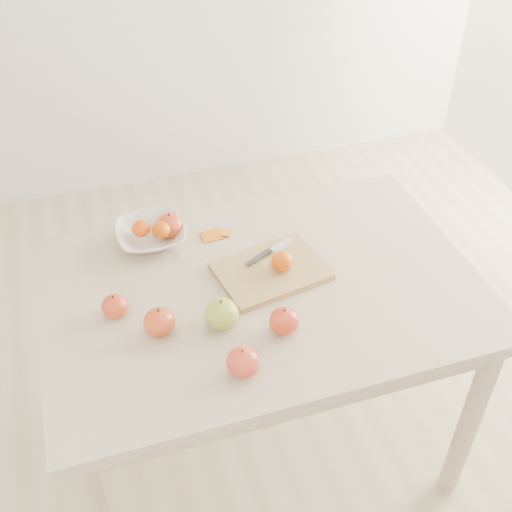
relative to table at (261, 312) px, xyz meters
name	(u,v)px	position (x,y,z in m)	size (l,w,h in m)	color
ground	(260,442)	(0.00, 0.00, -0.65)	(3.50, 3.50, 0.00)	#C6B293
table	(261,312)	(0.00, 0.00, 0.00)	(1.20, 0.80, 0.75)	#C5B495
cutting_board	(271,271)	(0.04, 0.04, 0.11)	(0.29, 0.21, 0.02)	tan
board_tangerine	(282,261)	(0.07, 0.03, 0.14)	(0.06, 0.06, 0.05)	#CB3907
fruit_bowl	(151,234)	(-0.25, 0.29, 0.12)	(0.21, 0.21, 0.05)	white
bowl_tangerine_near	(141,228)	(-0.27, 0.30, 0.15)	(0.06, 0.06, 0.05)	#E13B07
bowl_tangerine_far	(161,230)	(-0.22, 0.27, 0.15)	(0.06, 0.06, 0.05)	#C84107
orange_peel_a	(212,237)	(-0.08, 0.25, 0.10)	(0.06, 0.04, 0.00)	#CB620E
orange_peel_b	(224,233)	(-0.04, 0.26, 0.10)	(0.04, 0.04, 0.00)	orange
paring_knife	(278,248)	(0.09, 0.12, 0.12)	(0.16, 0.08, 0.01)	silver
apple_green	(222,314)	(-0.14, -0.10, 0.14)	(0.09, 0.09, 0.08)	olive
apple_red_b	(159,322)	(-0.30, -0.08, 0.14)	(0.08, 0.08, 0.07)	#A2140C
apple_red_e	(284,321)	(0.00, -0.17, 0.13)	(0.08, 0.08, 0.07)	#A4161B
apple_red_c	(243,362)	(-0.13, -0.27, 0.14)	(0.08, 0.08, 0.07)	#A4191D
apple_red_a	(170,226)	(-0.19, 0.30, 0.14)	(0.08, 0.08, 0.08)	maroon
apple_red_d	(115,306)	(-0.40, 0.01, 0.13)	(0.07, 0.07, 0.06)	maroon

